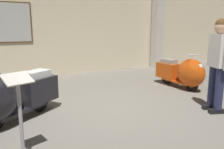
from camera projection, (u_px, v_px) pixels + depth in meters
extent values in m
plane|color=slate|center=(114.00, 111.00, 4.46)|extent=(60.00, 60.00, 0.00)
cube|color=beige|center=(55.00, 21.00, 7.70)|extent=(18.00, 0.20, 3.68)
cube|color=brown|center=(7.00, 22.00, 6.93)|extent=(1.42, 0.03, 1.24)
cube|color=#B2B2AD|center=(7.00, 22.00, 6.92)|extent=(1.34, 0.01, 1.16)
cube|color=beige|center=(158.00, 22.00, 9.29)|extent=(0.36, 0.36, 3.68)
cylinder|color=black|center=(39.00, 101.00, 4.45)|extent=(0.39, 0.31, 0.42)
cylinder|color=silver|center=(39.00, 101.00, 4.45)|extent=(0.21, 0.19, 0.19)
cube|color=black|center=(19.00, 110.00, 4.01)|extent=(1.04, 0.89, 0.05)
cube|color=black|center=(37.00, 89.00, 4.37)|extent=(0.83, 0.76, 0.47)
cube|color=silver|center=(36.00, 74.00, 4.31)|extent=(0.59, 0.54, 0.13)
cylinder|color=black|center=(192.00, 84.00, 5.87)|extent=(0.08, 0.38, 0.38)
cylinder|color=silver|center=(192.00, 84.00, 5.87)|extent=(0.09, 0.17, 0.17)
cylinder|color=black|center=(167.00, 77.00, 6.65)|extent=(0.08, 0.38, 0.38)
cylinder|color=silver|center=(167.00, 77.00, 6.65)|extent=(0.09, 0.17, 0.17)
cube|color=#C6470F|center=(179.00, 81.00, 6.27)|extent=(0.36, 0.91, 0.05)
ellipsoid|color=#C6470F|center=(191.00, 73.00, 5.86)|extent=(0.51, 0.81, 0.73)
cube|color=#C6470F|center=(168.00, 70.00, 6.58)|extent=(0.39, 0.66, 0.42)
cube|color=gray|center=(169.00, 61.00, 6.53)|extent=(0.28, 0.46, 0.11)
sphere|color=silver|center=(200.00, 67.00, 5.59)|extent=(0.14, 0.14, 0.14)
cylinder|color=silver|center=(193.00, 60.00, 5.77)|extent=(0.04, 0.04, 0.27)
cylinder|color=silver|center=(193.00, 55.00, 5.74)|extent=(0.42, 0.04, 0.03)
cube|color=silver|center=(197.00, 74.00, 5.99)|extent=(0.02, 0.64, 0.02)
cube|color=black|center=(209.00, 107.00, 4.58)|extent=(0.30, 0.20, 0.09)
cylinder|color=#23284C|center=(212.00, 84.00, 4.49)|extent=(0.15, 0.15, 0.87)
cube|color=black|center=(216.00, 111.00, 4.36)|extent=(0.30, 0.20, 0.09)
cylinder|color=#23284C|center=(219.00, 87.00, 4.27)|extent=(0.15, 0.15, 0.87)
cube|color=silver|center=(219.00, 51.00, 4.25)|extent=(0.34, 0.45, 0.62)
cylinder|color=silver|center=(211.00, 50.00, 4.49)|extent=(0.10, 0.10, 0.64)
sphere|color=tan|center=(221.00, 27.00, 4.17)|extent=(0.23, 0.23, 0.23)
sphere|color=brown|center=(221.00, 24.00, 4.16)|extent=(0.22, 0.22, 0.22)
cylinder|color=#A5A5AD|center=(21.00, 120.00, 2.76)|extent=(0.04, 0.04, 0.97)
cube|color=silver|center=(17.00, 79.00, 2.66)|extent=(0.38, 0.32, 0.12)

